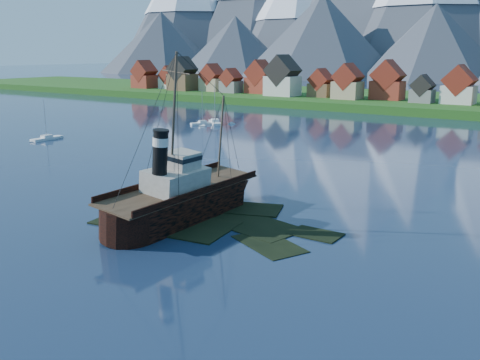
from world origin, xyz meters
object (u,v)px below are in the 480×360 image
Objects in this scene: sailboat_b at (203,124)px; sailboat_c at (215,123)px; sailboat_a at (47,139)px; tugboat_wreck at (188,196)px.

sailboat_c is at bearing 87.01° from sailboat_b.
sailboat_a is at bearing -156.19° from sailboat_c.
sailboat_c reaches higher than sailboat_b.
sailboat_b is (-54.98, 73.37, -2.63)m from tugboat_wreck.
sailboat_b is 3.97m from sailboat_c.
sailboat_b is at bearing 127.08° from tugboat_wreck.
sailboat_c is at bearing 68.61° from sailboat_a.
tugboat_wreck reaches higher than sailboat_a.
sailboat_c is (-52.70, 76.61, -2.59)m from tugboat_wreck.
tugboat_wreck is at bearing -101.84° from sailboat_c.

